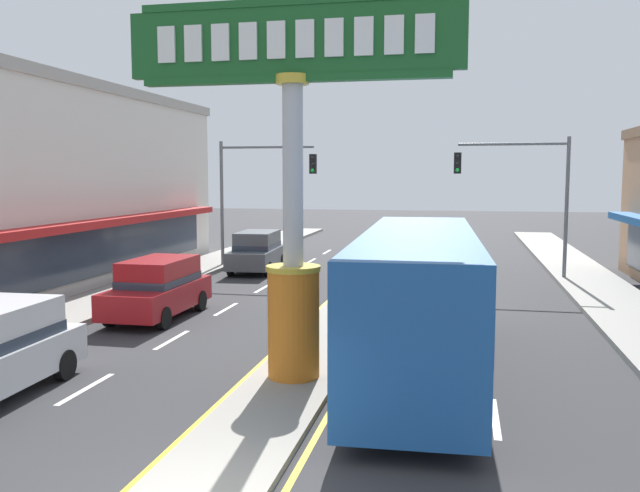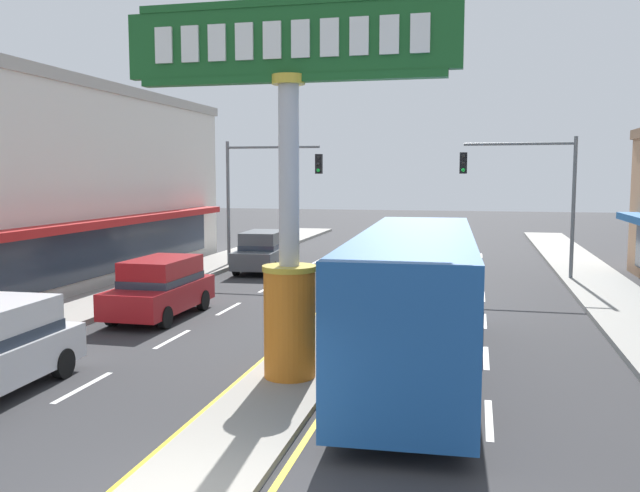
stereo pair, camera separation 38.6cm
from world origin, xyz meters
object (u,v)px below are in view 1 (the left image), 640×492
(street_bench, at_px, (24,317))
(suv_near_left_lane, at_px, (257,251))
(traffic_light_left_side, at_px, (256,182))
(suv_far_right_lane, at_px, (158,287))
(district_sign, at_px, (293,181))
(traffic_light_right_side, at_px, (525,183))
(bus_near_right_lane, at_px, (418,292))
(storefront_left, at_px, (5,184))

(street_bench, bearing_deg, suv_near_left_lane, 80.44)
(traffic_light_left_side, relative_size, suv_near_left_lane, 1.32)
(suv_far_right_lane, relative_size, suv_near_left_lane, 0.98)
(district_sign, xyz_separation_m, traffic_light_left_side, (-6.20, 17.20, -0.19))
(district_sign, xyz_separation_m, traffic_light_right_side, (6.20, 16.29, -0.19))
(traffic_light_right_side, relative_size, bus_near_right_lane, 0.55)
(bus_near_right_lane, distance_m, suv_near_left_lane, 17.12)
(traffic_light_right_side, distance_m, street_bench, 20.50)
(suv_near_left_lane, bearing_deg, bus_near_right_lane, -60.08)
(traffic_light_right_side, bearing_deg, suv_far_right_lane, -138.83)
(storefront_left, distance_m, traffic_light_left_side, 11.06)
(bus_near_right_lane, relative_size, suv_far_right_lane, 2.45)
(traffic_light_left_side, distance_m, suv_far_right_lane, 11.96)
(storefront_left, distance_m, traffic_light_right_side, 22.44)
(suv_far_right_lane, bearing_deg, storefront_left, 148.90)
(bus_near_right_lane, bearing_deg, street_bench, 176.34)
(traffic_light_right_side, bearing_deg, suv_near_left_lane, 179.62)
(traffic_light_left_side, height_order, traffic_light_right_side, same)
(traffic_light_left_side, height_order, suv_near_left_lane, traffic_light_left_side)
(district_sign, distance_m, street_bench, 9.39)
(district_sign, xyz_separation_m, suv_near_left_lane, (-5.92, 16.37, -3.45))
(traffic_light_left_side, xyz_separation_m, street_bench, (-2.10, -14.96, -3.60))
(suv_near_left_lane, relative_size, street_bench, 2.94)
(district_sign, height_order, traffic_light_right_side, district_sign)
(storefront_left, distance_m, street_bench, 12.51)
(district_sign, xyz_separation_m, suv_far_right_lane, (-5.91, 5.70, -3.45))
(traffic_light_left_side, xyz_separation_m, bus_near_right_lane, (8.81, -15.65, -2.38))
(traffic_light_left_side, bearing_deg, district_sign, -70.19)
(traffic_light_left_side, xyz_separation_m, suv_far_right_lane, (0.29, -11.50, -3.26))
(district_sign, bearing_deg, storefront_left, 143.55)
(storefront_left, xyz_separation_m, bus_near_right_lane, (18.37, -10.09, -2.34))
(storefront_left, xyz_separation_m, traffic_light_left_side, (9.56, 5.56, 0.04))
(suv_near_left_lane, distance_m, street_bench, 14.33)
(district_sign, distance_m, bus_near_right_lane, 3.98)
(traffic_light_right_side, distance_m, suv_near_left_lane, 12.55)
(storefront_left, height_order, traffic_light_left_side, storefront_left)
(storefront_left, xyz_separation_m, traffic_light_right_side, (21.95, 4.65, 0.04))
(traffic_light_left_side, bearing_deg, suv_far_right_lane, -88.58)
(traffic_light_right_side, height_order, street_bench, traffic_light_right_side)
(storefront_left, height_order, suv_near_left_lane, storefront_left)
(traffic_light_right_side, relative_size, street_bench, 3.87)
(district_sign, distance_m, traffic_light_left_side, 18.29)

